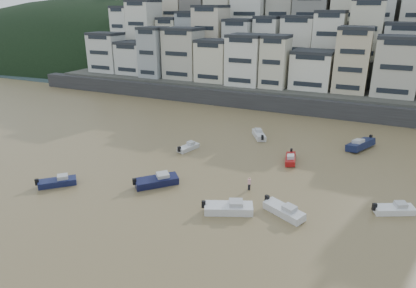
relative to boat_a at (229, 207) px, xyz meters
The scene contains 14 objects.
sea_strip 174.38m from the boat_a, 134.55° to the left, with size 340.00×340.00×0.00m, color #3F4F5A.
harbor_wall 44.34m from the boat_a, 93.02° to the left, with size 140.00×3.00×3.50m, color #38383A.
hillside 85.02m from the boat_a, 88.37° to the left, with size 141.04×66.00×50.00m.
headland 156.77m from the boat_a, 133.21° to the left, with size 216.00×135.00×53.33m.
boat_a is the anchor object (origin of this frame).
boat_b 6.05m from the boat_a, 20.83° to the left, with size 5.35×1.75×1.46m, color silver, non-canonical shape.
boat_c 11.09m from the boat_a, 167.47° to the left, with size 5.98×1.96×1.63m, color #12153A, non-canonical shape.
boat_d 18.28m from the boat_a, 24.56° to the left, with size 4.73×1.55×1.29m, color white, non-canonical shape.
boat_e 17.47m from the boat_a, 80.30° to the left, with size 4.75×1.56×1.30m, color maroon, non-canonical shape.
boat_f 20.00m from the boat_a, 130.45° to the left, with size 4.36×1.43×1.19m, color silver, non-canonical shape.
boat_h 26.06m from the boat_a, 100.02° to the left, with size 5.20×1.70×1.42m, color silver, non-canonical shape.
boat_i 29.86m from the boat_a, 66.51° to the left, with size 6.62×2.17×1.81m, color #141C3E, non-canonical shape.
boat_j 22.53m from the boat_a, behind, with size 5.01×1.64×1.37m, color #151B43, non-canonical shape.
person_pink 6.26m from the boat_a, 87.56° to the left, with size 0.44×0.44×1.74m, color #EAA5AB, non-canonical shape.
Camera 1 is at (25.28, -12.77, 21.57)m, focal length 32.00 mm.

